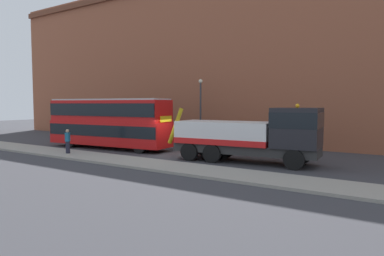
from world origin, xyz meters
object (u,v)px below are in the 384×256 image
Objects in this scene: pedestrian_onlooker at (68,142)px; street_lamp at (201,106)px; recovery_tow_truck at (252,135)px; double_decker_bus at (109,121)px.

street_lamp is (4.39, 10.75, 2.49)m from pedestrian_onlooker.
pedestrian_onlooker is (-12.17, -4.31, -0.77)m from recovery_tow_truck.
double_decker_bus is at bearing -126.34° from street_lamp.
recovery_tow_truck is 10.24m from street_lamp.
street_lamp is (4.77, 6.48, 1.24)m from double_decker_bus.
recovery_tow_truck is 1.75× the size of street_lamp.
recovery_tow_truck is 0.91× the size of double_decker_bus.
street_lamp is (-7.77, 6.44, 1.71)m from recovery_tow_truck.
pedestrian_onlooker is 0.29× the size of street_lamp.
pedestrian_onlooker is (0.38, -4.26, -1.25)m from double_decker_bus.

